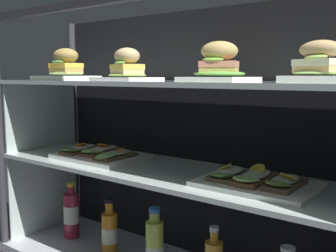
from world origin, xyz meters
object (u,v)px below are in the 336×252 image
at_px(plated_roll_sandwich_far_left, 127,68).
at_px(plated_roll_sandwich_left_of_center, 320,66).
at_px(open_sandwich_tray_far_left, 99,154).
at_px(juice_bottle_front_middle, 155,245).
at_px(plated_roll_sandwich_right_of_center, 66,69).
at_px(juice_bottle_front_left_end, 71,214).
at_px(open_sandwich_tray_mid_right, 256,181).
at_px(juice_bottle_front_right_end, 110,231).
at_px(plated_roll_sandwich_center, 219,67).

distance_m(plated_roll_sandwich_far_left, plated_roll_sandwich_left_of_center, 0.66).
bearing_deg(open_sandwich_tray_far_left, juice_bottle_front_middle, 4.77).
xyz_separation_m(plated_roll_sandwich_right_of_center, juice_bottle_front_left_end, (-0.06, 0.05, -0.63)).
distance_m(plated_roll_sandwich_left_of_center, open_sandwich_tray_far_left, 0.88).
relative_size(open_sandwich_tray_mid_right, juice_bottle_front_right_end, 1.55).
distance_m(plated_roll_sandwich_right_of_center, juice_bottle_front_middle, 0.77).
relative_size(open_sandwich_tray_mid_right, juice_bottle_front_left_end, 1.40).
distance_m(plated_roll_sandwich_right_of_center, juice_bottle_front_right_end, 0.68).
bearing_deg(open_sandwich_tray_mid_right, juice_bottle_front_right_end, 177.86).
distance_m(plated_roll_sandwich_left_of_center, juice_bottle_front_left_end, 1.20).
distance_m(plated_roll_sandwich_far_left, plated_roll_sandwich_center, 0.35).
bearing_deg(open_sandwich_tray_far_left, juice_bottle_front_left_end, 172.67).
bearing_deg(plated_roll_sandwich_far_left, plated_roll_sandwich_right_of_center, -175.18).
distance_m(open_sandwich_tray_mid_right, juice_bottle_front_right_end, 0.71).
xyz_separation_m(plated_roll_sandwich_right_of_center, open_sandwich_tray_far_left, (0.16, 0.02, -0.33)).
height_order(open_sandwich_tray_mid_right, juice_bottle_front_left_end, open_sandwich_tray_mid_right).
bearing_deg(juice_bottle_front_right_end, juice_bottle_front_left_end, 179.62).
bearing_deg(plated_roll_sandwich_left_of_center, juice_bottle_front_middle, -175.68).
xyz_separation_m(juice_bottle_front_left_end, juice_bottle_front_middle, (0.48, -0.01, -0.01)).
bearing_deg(plated_roll_sandwich_right_of_center, juice_bottle_front_right_end, 14.92).
xyz_separation_m(plated_roll_sandwich_far_left, juice_bottle_front_left_end, (-0.37, 0.02, -0.63)).
bearing_deg(open_sandwich_tray_mid_right, juice_bottle_front_left_end, 178.34).
relative_size(juice_bottle_front_left_end, juice_bottle_front_middle, 1.04).
relative_size(plated_roll_sandwich_left_of_center, open_sandwich_tray_mid_right, 0.51).
bearing_deg(plated_roll_sandwich_left_of_center, juice_bottle_front_right_end, -177.29).
bearing_deg(plated_roll_sandwich_left_of_center, open_sandwich_tray_far_left, -175.53).
xyz_separation_m(plated_roll_sandwich_center, plated_roll_sandwich_left_of_center, (0.32, -0.00, -0.00)).
height_order(open_sandwich_tray_far_left, juice_bottle_front_right_end, open_sandwich_tray_far_left).
bearing_deg(juice_bottle_front_left_end, plated_roll_sandwich_center, 3.27).
bearing_deg(plated_roll_sandwich_far_left, plated_roll_sandwich_center, 10.65).
bearing_deg(plated_roll_sandwich_center, plated_roll_sandwich_far_left, -169.35).
height_order(plated_roll_sandwich_right_of_center, plated_roll_sandwich_far_left, plated_roll_sandwich_right_of_center).
distance_m(plated_roll_sandwich_right_of_center, plated_roll_sandwich_left_of_center, 0.97).
relative_size(plated_roll_sandwich_far_left, open_sandwich_tray_mid_right, 0.57).
xyz_separation_m(juice_bottle_front_right_end, juice_bottle_front_middle, (0.24, -0.00, 0.01)).
xyz_separation_m(plated_roll_sandwich_center, juice_bottle_front_middle, (-0.23, -0.05, -0.64)).
bearing_deg(open_sandwich_tray_far_left, plated_roll_sandwich_far_left, 1.47).
relative_size(plated_roll_sandwich_far_left, juice_bottle_front_middle, 0.82).
xyz_separation_m(plated_roll_sandwich_right_of_center, plated_roll_sandwich_far_left, (0.31, 0.03, -0.00)).
bearing_deg(juice_bottle_front_right_end, open_sandwich_tray_far_left, -132.07).
distance_m(plated_roll_sandwich_far_left, open_sandwich_tray_mid_right, 0.61).
height_order(open_sandwich_tray_far_left, juice_bottle_front_middle, open_sandwich_tray_far_left).
xyz_separation_m(open_sandwich_tray_mid_right, juice_bottle_front_right_end, (-0.64, 0.02, -0.32)).
relative_size(plated_roll_sandwich_far_left, juice_bottle_front_left_end, 0.79).
bearing_deg(plated_roll_sandwich_far_left, plated_roll_sandwich_left_of_center, 5.15).
xyz_separation_m(plated_roll_sandwich_center, open_sandwich_tray_far_left, (-0.49, -0.07, -0.33)).
height_order(plated_roll_sandwich_far_left, juice_bottle_front_right_end, plated_roll_sandwich_far_left).
distance_m(juice_bottle_front_left_end, juice_bottle_front_middle, 0.48).
xyz_separation_m(open_sandwich_tray_far_left, open_sandwich_tray_mid_right, (0.66, 0.00, -0.00)).
distance_m(plated_roll_sandwich_left_of_center, juice_bottle_front_right_end, 1.02).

